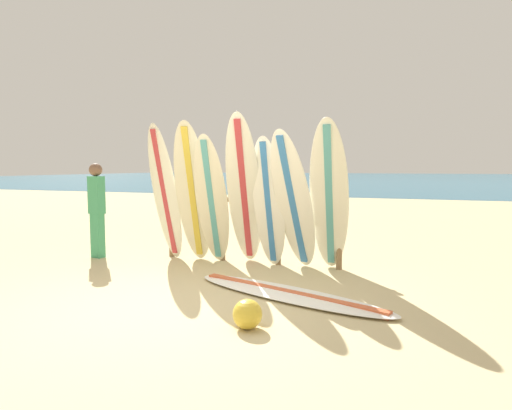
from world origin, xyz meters
name	(u,v)px	position (x,y,z in m)	size (l,w,h in m)	color
ground_plane	(179,306)	(0.00, 0.00, 0.00)	(120.00, 120.00, 0.00)	#CCB784
ocean_water	(395,178)	(0.00, 58.00, 0.00)	(120.00, 80.00, 0.01)	#196B93
surfboard_rack	(250,218)	(-0.05, 2.37, 0.72)	(2.98, 0.09, 1.16)	olive
surfboard_leaning_far_left	(165,193)	(-1.39, 2.03, 1.12)	(0.56, 0.68, 2.23)	silver
surfboard_leaning_left	(193,193)	(-0.87, 2.00, 1.13)	(0.66, 0.84, 2.25)	beige
surfboard_leaning_center_left	(212,201)	(-0.52, 1.96, 1.02)	(0.60, 0.87, 2.04)	beige
surfboard_leaning_center	(244,192)	(0.00, 2.00, 1.16)	(0.72, 1.22, 2.32)	silver
surfboard_leaning_center_right	(269,203)	(0.38, 2.04, 1.00)	(0.50, 0.64, 2.00)	white
surfboard_leaning_right	(293,202)	(0.78, 1.96, 1.04)	(0.74, 1.08, 2.07)	white
surfboard_leaning_far_right	(329,198)	(1.30, 1.97, 1.10)	(0.64, 1.15, 2.20)	silver
surfboard_lying_on_sand	(288,294)	(1.04, 0.75, 0.04)	(2.80, 1.46, 0.08)	white
beachgoer_standing	(97,206)	(-2.63, 1.87, 0.88)	(0.29, 0.22, 1.60)	#3F9966
beach_ball	(247,314)	(0.96, -0.39, 0.14)	(0.29, 0.29, 0.29)	gold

